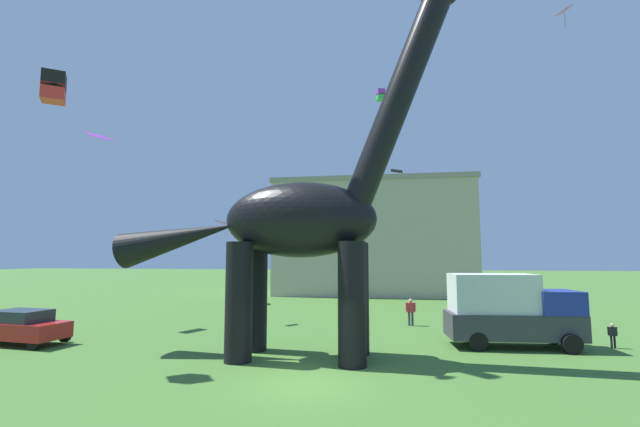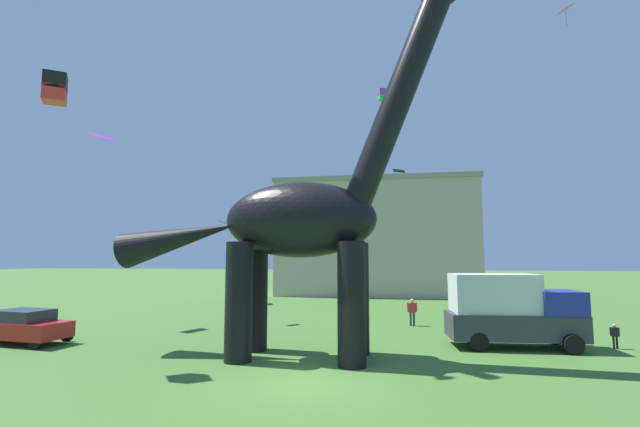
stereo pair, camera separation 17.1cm
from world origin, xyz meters
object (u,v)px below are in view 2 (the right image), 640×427
at_px(kite_near_high, 102,137).
at_px(parked_sedan_left, 23,326).
at_px(kite_high_right, 399,171).
at_px(dinosaur_sculpture, 298,220).
at_px(parked_box_truck, 510,309).
at_px(kite_high_left, 224,222).
at_px(kite_apex, 566,9).
at_px(person_photographer, 615,334).
at_px(person_near_flyer, 412,309).
at_px(kite_mid_left, 382,95).
at_px(kite_far_left, 55,88).
at_px(kite_near_low, 247,240).

bearing_deg(kite_near_high, parked_sedan_left, -83.64).
height_order(parked_sedan_left, kite_high_right, kite_high_right).
xyz_separation_m(dinosaur_sculpture, parked_sedan_left, (-13.00, 0.46, -4.66)).
relative_size(parked_sedan_left, parked_box_truck, 0.76).
bearing_deg(kite_high_left, kite_apex, -37.78).
xyz_separation_m(dinosaur_sculpture, person_photographer, (13.23, 3.93, -4.82)).
distance_m(parked_box_truck, person_near_flyer, 6.76).
bearing_deg(kite_mid_left, kite_far_left, -128.06).
height_order(parked_box_truck, kite_near_high, kite_near_high).
bearing_deg(kite_apex, kite_high_right, 110.30).
bearing_deg(kite_mid_left, person_near_flyer, -69.63).
bearing_deg(parked_sedan_left, dinosaur_sculpture, 4.59).
xyz_separation_m(person_photographer, kite_near_high, (-26.83, 1.93, 10.58)).
bearing_deg(person_near_flyer, parked_box_truck, 117.25).
distance_m(kite_mid_left, kite_far_left, 20.78).
bearing_deg(kite_far_left, person_near_flyer, 39.41).
bearing_deg(parked_box_truck, kite_mid_left, 115.92).
distance_m(kite_apex, kite_far_left, 21.15).
relative_size(person_photographer, kite_near_low, 0.94).
xyz_separation_m(kite_near_high, kite_high_left, (2.67, 12.83, -4.23)).
distance_m(parked_sedan_left, kite_near_high, 11.75).
bearing_deg(kite_high_left, person_photographer, -31.42).
bearing_deg(person_near_flyer, kite_apex, 121.41).
relative_size(parked_box_truck, kite_high_left, 3.22).
bearing_deg(kite_apex, person_near_flyer, 131.19).
relative_size(parked_sedan_left, kite_mid_left, 5.58).
bearing_deg(kite_far_left, dinosaur_sculpture, 16.50).
height_order(kite_high_right, kite_mid_left, kite_mid_left).
bearing_deg(kite_near_low, kite_high_right, 50.94).
distance_m(dinosaur_sculpture, parked_box_truck, 10.25).
bearing_deg(kite_high_right, person_photographer, -60.92).
bearing_deg(parked_box_truck, kite_high_left, 138.06).
bearing_deg(person_near_flyer, kite_far_left, 29.63).
xyz_separation_m(kite_apex, kite_high_left, (-22.07, 17.10, -7.35)).
bearing_deg(kite_far_left, parked_box_truck, 18.84).
distance_m(dinosaur_sculpture, kite_mid_left, 16.89).
bearing_deg(kite_near_low, person_near_flyer, 3.36).
bearing_deg(kite_far_left, kite_high_left, 94.56).
height_order(person_photographer, kite_apex, kite_apex).
xyz_separation_m(dinosaur_sculpture, parked_box_truck, (8.86, 3.44, -3.82)).
bearing_deg(kite_apex, parked_box_truck, 140.77).
bearing_deg(parked_box_truck, kite_high_right, 100.95).
bearing_deg(dinosaur_sculpture, parked_box_truck, 15.75).
height_order(kite_near_low, kite_far_left, kite_far_left).
relative_size(person_photographer, kite_high_left, 0.60).
distance_m(parked_sedan_left, kite_mid_left, 25.34).
distance_m(dinosaur_sculpture, kite_near_high, 15.89).
xyz_separation_m(kite_mid_left, kite_far_left, (-12.43, -15.87, -5.03)).
bearing_deg(person_near_flyer, kite_near_low, -6.42).
bearing_deg(kite_mid_left, parked_sedan_left, -141.97).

